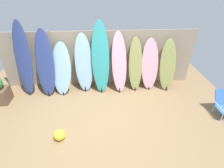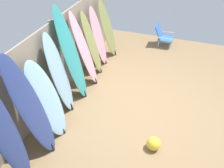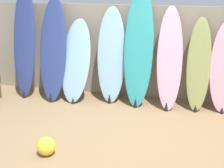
% 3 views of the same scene
% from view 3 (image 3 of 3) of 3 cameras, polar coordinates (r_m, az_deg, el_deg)
% --- Properties ---
extents(ground, '(7.68, 7.68, 0.00)m').
position_cam_3_polar(ground, '(4.61, 1.17, -11.34)').
color(ground, '#8E704C').
extents(fence_back, '(6.08, 0.11, 1.80)m').
position_cam_3_polar(fence_back, '(6.10, 4.87, 5.76)').
color(fence_back, gray).
rests_on(fence_back, ground).
extents(surfboard_navy_0, '(0.46, 0.56, 2.19)m').
position_cam_3_polar(surfboard_navy_0, '(6.38, -15.70, 7.42)').
color(surfboard_navy_0, navy).
rests_on(surfboard_navy_0, ground).
extents(surfboard_navy_1, '(0.56, 0.67, 1.95)m').
position_cam_3_polar(surfboard_navy_1, '(6.10, -10.71, 6.08)').
color(surfboard_navy_1, navy).
rests_on(surfboard_navy_1, ground).
extents(surfboard_skyblue_2, '(0.64, 0.66, 1.56)m').
position_cam_3_polar(surfboard_skyblue_2, '(5.99, -6.64, 4.15)').
color(surfboard_skyblue_2, '#8CB7D6').
rests_on(surfboard_skyblue_2, ground).
extents(surfboard_skyblue_3, '(0.57, 0.48, 1.79)m').
position_cam_3_polar(surfboard_skyblue_3, '(5.88, -0.12, 5.09)').
color(surfboard_skyblue_3, '#8CB7D6').
rests_on(surfboard_skyblue_3, ground).
extents(surfboard_teal_4, '(0.55, 0.60, 2.14)m').
position_cam_3_polar(surfboard_teal_4, '(5.73, 4.89, 6.41)').
color(surfboard_teal_4, teal).
rests_on(surfboard_teal_4, ground).
extents(surfboard_pink_5, '(0.51, 0.66, 1.83)m').
position_cam_3_polar(surfboard_pink_5, '(5.70, 10.50, 4.46)').
color(surfboard_pink_5, pink).
rests_on(surfboard_pink_5, ground).
extents(surfboard_olive_6, '(0.42, 0.52, 1.64)m').
position_cam_3_polar(surfboard_olive_6, '(5.77, 15.57, 3.30)').
color(surfboard_olive_6, olive).
rests_on(surfboard_olive_6, ground).
extents(beach_ball, '(0.26, 0.26, 0.26)m').
position_cam_3_polar(beach_ball, '(4.45, -11.93, -11.07)').
color(beach_ball, yellow).
rests_on(beach_ball, ground).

